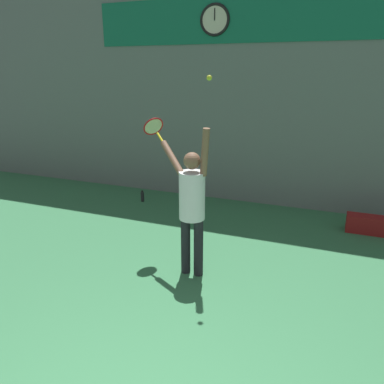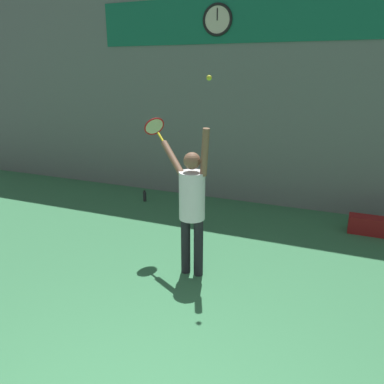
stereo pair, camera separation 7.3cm
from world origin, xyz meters
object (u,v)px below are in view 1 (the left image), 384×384
Objects in this scene: scoreboard_clock at (215,20)px; tennis_player at (192,201)px; equipment_bag at (372,225)px; water_bottle at (142,196)px; tennis_racket at (154,127)px; tennis_ball at (209,78)px.

scoreboard_clock is 0.30× the size of tennis_player.
scoreboard_clock is at bearing 103.64° from tennis_player.
scoreboard_clock is 0.73× the size of equipment_bag.
scoreboard_clock is 4.86m from equipment_bag.
equipment_bag is at bearing -0.37° from water_bottle.
scoreboard_clock is 3.24m from tennis_racket.
tennis_player is at bearing -49.11° from water_bottle.
tennis_player is 1.28m from tennis_racket.
tennis_racket is (-0.79, 0.50, 0.87)m from tennis_player.
tennis_racket is at bearing 152.58° from tennis_ball.
scoreboard_clock is 1.42× the size of tennis_racket.
tennis_ball is at bearing -72.66° from scoreboard_clock.
tennis_ball is (0.23, -0.03, 1.58)m from tennis_player.
tennis_player is 3.39m from water_bottle.
tennis_racket is 1.72× the size of water_bottle.
tennis_player is at bearing 173.76° from tennis_ball.
tennis_ball is at bearing -27.42° from tennis_racket.
tennis_racket is (-0.00, -2.74, -1.74)m from scoreboard_clock.
tennis_racket is 1.35m from tennis_ball.
equipment_bag is (2.45, 2.42, -0.92)m from tennis_player.
scoreboard_clock is 9.54× the size of tennis_ball.
scoreboard_clock reaches higher than tennis_player.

